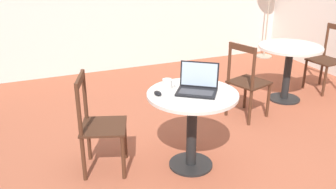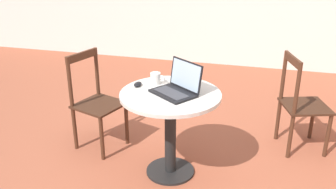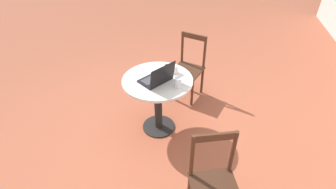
# 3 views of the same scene
# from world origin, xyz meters

# --- Properties ---
(ground_plane) EXTENTS (16.00, 16.00, 0.00)m
(ground_plane) POSITION_xyz_m (0.00, 0.00, 0.00)
(ground_plane) COLOR #9E5138
(cafe_table_near) EXTENTS (0.80, 0.80, 0.73)m
(cafe_table_near) POSITION_xyz_m (-0.01, 0.12, 0.56)
(cafe_table_near) COLOR black
(cafe_table_near) RESTS_ON ground_plane
(cafe_table_mid) EXTENTS (0.80, 0.80, 0.73)m
(cafe_table_mid) POSITION_xyz_m (1.85, 1.09, 0.56)
(cafe_table_mid) COLOR black
(cafe_table_mid) RESTS_ON ground_plane
(chair_near_left) EXTENTS (0.50, 0.50, 0.91)m
(chair_near_left) POSITION_xyz_m (-0.79, 0.39, 0.45)
(chair_near_left) COLOR #472819
(chair_near_left) RESTS_ON ground_plane
(chair_mid_right) EXTENTS (0.43, 0.43, 0.91)m
(chair_mid_right) POSITION_xyz_m (2.60, 1.17, 0.45)
(chair_mid_right) COLOR #472819
(chair_mid_right) RESTS_ON ground_plane
(chair_mid_left) EXTENTS (0.50, 0.50, 0.91)m
(chair_mid_left) POSITION_xyz_m (1.05, 0.83, 0.45)
(chair_mid_left) COLOR #472819
(chair_mid_left) RESTS_ON ground_plane
(laptop) EXTENTS (0.43, 0.42, 0.24)m
(laptop) POSITION_xyz_m (0.05, 0.14, 0.78)
(laptop) COLOR black
(laptop) RESTS_ON cafe_table_near
(mouse) EXTENTS (0.06, 0.10, 0.03)m
(mouse) POSITION_xyz_m (-0.30, 0.20, 0.75)
(mouse) COLOR black
(mouse) RESTS_ON cafe_table_near
(mug) EXTENTS (0.12, 0.08, 0.10)m
(mug) POSITION_xyz_m (-0.17, 0.29, 0.78)
(mug) COLOR silver
(mug) RESTS_ON cafe_table_near
(drinking_glass) EXTENTS (0.07, 0.07, 0.11)m
(drinking_glass) POSITION_xyz_m (0.10, 0.37, 0.79)
(drinking_glass) COLOR silver
(drinking_glass) RESTS_ON cafe_table_near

